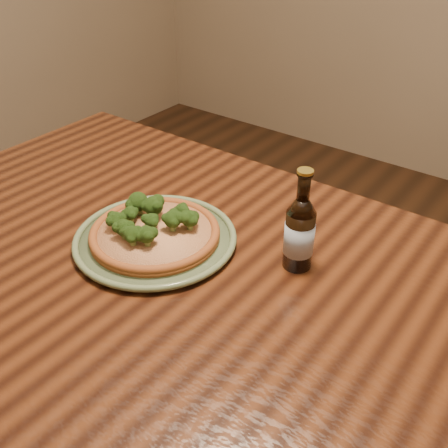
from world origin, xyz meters
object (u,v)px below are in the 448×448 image
Objects in this scene: table at (215,318)px; plate at (155,239)px; beer_bottle at (300,232)px; pizza at (154,231)px.

plate is at bearing 171.84° from table.
beer_bottle reaches higher than plate.
beer_bottle reaches higher than table.
pizza is (-0.17, 0.02, 0.12)m from table.
beer_bottle is at bearing 22.19° from plate.
table is 4.85× the size of plate.
table is 0.20m from plate.
table is at bearing -8.16° from plate.
plate is 0.29m from beer_bottle.
plate is (-0.17, 0.02, 0.10)m from table.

